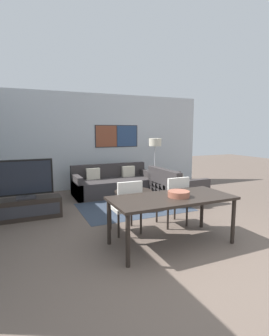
# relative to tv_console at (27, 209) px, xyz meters

# --- Properties ---
(ground_plane) EXTENTS (24.00, 24.00, 0.00)m
(ground_plane) POSITION_rel_tv_console_xyz_m (2.11, -2.83, -0.20)
(ground_plane) COLOR brown
(wall_back) EXTENTS (6.87, 0.09, 2.80)m
(wall_back) POSITION_rel_tv_console_xyz_m (2.12, 2.23, 1.20)
(wall_back) COLOR silver
(wall_back) RESTS_ON ground_plane
(area_rug) EXTENTS (2.38, 1.62, 0.01)m
(area_rug) POSITION_rel_tv_console_xyz_m (2.23, -0.14, -0.20)
(area_rug) COLOR #333D4C
(area_rug) RESTS_ON ground_plane
(tv_console) EXTENTS (1.30, 0.41, 0.41)m
(tv_console) POSITION_rel_tv_console_xyz_m (0.00, 0.00, 0.00)
(tv_console) COLOR black
(tv_console) RESTS_ON ground_plane
(television) EXTENTS (1.04, 0.20, 0.77)m
(television) POSITION_rel_tv_console_xyz_m (0.00, 0.00, 0.58)
(television) COLOR #2D2D33
(television) RESTS_ON tv_console
(sofa_main) EXTENTS (2.15, 0.95, 0.79)m
(sofa_main) POSITION_rel_tv_console_xyz_m (2.23, 1.26, 0.06)
(sofa_main) COLOR #383333
(sofa_main) RESTS_ON ground_plane
(sofa_side) EXTENTS (0.95, 1.36, 0.79)m
(sofa_side) POSITION_rel_tv_console_xyz_m (3.44, 0.05, 0.06)
(sofa_side) COLOR #383333
(sofa_side) RESTS_ON ground_plane
(coffee_table) EXTENTS (0.85, 0.85, 0.38)m
(coffee_table) POSITION_rel_tv_console_xyz_m (2.23, -0.14, 0.08)
(coffee_table) COLOR black
(coffee_table) RESTS_ON ground_plane
(dining_table) EXTENTS (1.86, 0.87, 0.74)m
(dining_table) POSITION_rel_tv_console_xyz_m (1.98, -2.13, 0.46)
(dining_table) COLOR black
(dining_table) RESTS_ON ground_plane
(dining_chair_left) EXTENTS (0.46, 0.46, 0.91)m
(dining_chair_left) POSITION_rel_tv_console_xyz_m (1.52, -1.48, 0.31)
(dining_chair_left) COLOR beige
(dining_chair_left) RESTS_ON ground_plane
(dining_chair_centre) EXTENTS (0.46, 0.46, 0.91)m
(dining_chair_centre) POSITION_rel_tv_console_xyz_m (2.43, -1.49, 0.31)
(dining_chair_centre) COLOR beige
(dining_chair_centre) RESTS_ON ground_plane
(fruit_bowl) EXTENTS (0.33, 0.33, 0.09)m
(fruit_bowl) POSITION_rel_tv_console_xyz_m (2.07, -2.18, 0.58)
(fruit_bowl) COLOR #995642
(fruit_bowl) RESTS_ON dining_table
(floor_lamp) EXTENTS (0.36, 0.36, 1.50)m
(floor_lamp) POSITION_rel_tv_console_xyz_m (3.56, 1.31, 1.07)
(floor_lamp) COLOR #2D2D33
(floor_lamp) RESTS_ON ground_plane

